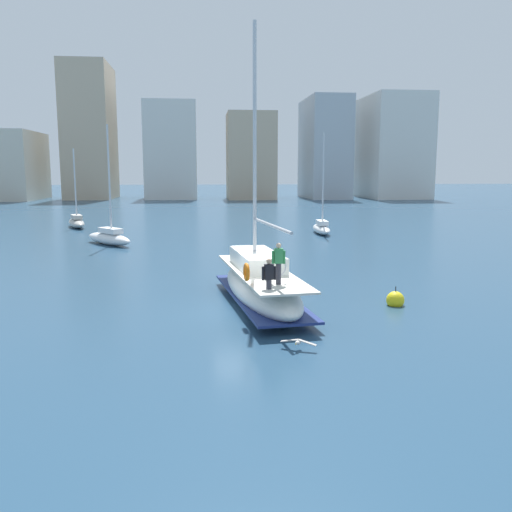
{
  "coord_description": "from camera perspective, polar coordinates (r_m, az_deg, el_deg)",
  "views": [
    {
      "loc": [
        -1.8,
        -21.77,
        5.73
      ],
      "look_at": [
        0.79,
        2.97,
        1.8
      ],
      "focal_mm": 38.22,
      "sensor_mm": 36.0,
      "label": 1
    }
  ],
  "objects": [
    {
      "name": "moored_sloop_near",
      "position": [
        43.72,
        -15.13,
        1.95
      ],
      "size": [
        4.65,
        5.28,
        9.12
      ],
      "color": "white",
      "rests_on": "ground"
    },
    {
      "name": "mooring_buoy",
      "position": [
        24.11,
        14.37,
        -4.49
      ],
      "size": [
        0.77,
        0.77,
        0.98
      ],
      "color": "yellow",
      "rests_on": "ground"
    },
    {
      "name": "moored_sloop_far",
      "position": [
        57.75,
        -18.27,
        3.42
      ],
      "size": [
        3.13,
        5.73,
        7.82
      ],
      "color": "#B7B2A8",
      "rests_on": "ground"
    },
    {
      "name": "seagull",
      "position": [
        17.74,
        4.45,
        -8.97
      ],
      "size": [
        1.12,
        0.68,
        0.17
      ],
      "color": "silver",
      "rests_on": "ground"
    },
    {
      "name": "main_sailboat",
      "position": [
        23.46,
        0.46,
        -2.9
      ],
      "size": [
        3.52,
        9.82,
        11.95
      ],
      "color": "white",
      "rests_on": "ground"
    },
    {
      "name": "ground_plane",
      "position": [
        22.58,
        -1.22,
        -5.72
      ],
      "size": [
        400.0,
        400.0,
        0.0
      ],
      "primitive_type": "plane",
      "color": "navy"
    },
    {
      "name": "moored_catamaran",
      "position": [
        49.79,
        6.87,
        2.99
      ],
      "size": [
        1.39,
        5.25,
        8.99
      ],
      "color": "white",
      "rests_on": "ground"
    },
    {
      "name": "waterfront_buildings",
      "position": [
        112.77,
        -3.88,
        11.13
      ],
      "size": [
        87.46,
        20.79,
        26.4
      ],
      "color": "beige",
      "rests_on": "ground"
    }
  ]
}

